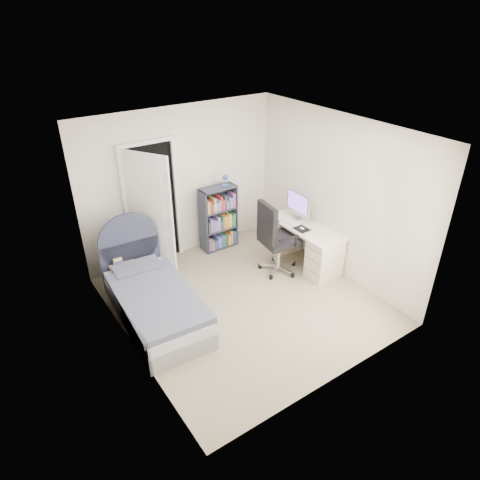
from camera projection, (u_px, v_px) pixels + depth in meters
room_shell at (245, 225)px, 5.66m from camera, size 3.50×3.70×2.60m
door at (151, 211)px, 6.55m from camera, size 0.92×0.73×2.06m
bed at (153, 300)px, 5.85m from camera, size 1.04×2.02×1.21m
nightstand at (120, 267)px, 6.42m from camera, size 0.37×0.37×0.55m
floor_lamp at (152, 237)px, 6.78m from camera, size 0.20×0.20×1.39m
bookcase at (219, 220)px, 7.41m from camera, size 0.63×0.27×1.35m
desk at (303, 242)px, 7.04m from camera, size 0.56×1.39×1.14m
office_chair at (275, 235)px, 6.64m from camera, size 0.64×0.66×1.21m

